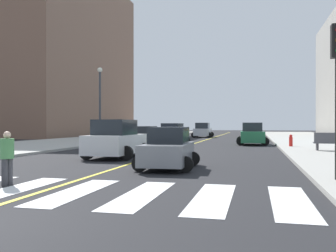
% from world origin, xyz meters
% --- Properties ---
extents(sidewalk_kerb_west, '(10.00, 120.00, 0.15)m').
position_xyz_m(sidewalk_kerb_west, '(-12.20, 20.00, 0.07)').
color(sidewalk_kerb_west, '#9E9B93').
rests_on(sidewalk_kerb_west, ground).
extents(crosswalk_paint, '(13.50, 4.00, 0.01)m').
position_xyz_m(crosswalk_paint, '(0.00, 4.00, 0.01)').
color(crosswalk_paint, silver).
rests_on(crosswalk_paint, ground).
extents(lane_divider_paint, '(0.16, 80.00, 0.01)m').
position_xyz_m(lane_divider_paint, '(0.00, 40.00, 0.01)').
color(lane_divider_paint, yellow).
rests_on(lane_divider_paint, ground).
extents(low_rise_brick_west, '(16.00, 32.00, 26.15)m').
position_xyz_m(low_rise_brick_west, '(-26.37, 49.85, 13.08)').
color(low_rise_brick_west, brown).
rests_on(low_rise_brick_west, ground).
extents(car_blue_nearest, '(2.71, 4.27, 1.89)m').
position_xyz_m(car_blue_nearest, '(-1.80, 27.88, 0.88)').
color(car_blue_nearest, '#2D479E').
rests_on(car_blue_nearest, ground).
extents(car_yellow_second, '(2.74, 4.31, 1.90)m').
position_xyz_m(car_yellow_second, '(5.10, 49.28, 0.89)').
color(car_yellow_second, gold).
rests_on(car_yellow_second, ground).
extents(car_white_third, '(2.89, 4.59, 2.03)m').
position_xyz_m(car_white_third, '(-1.71, 13.57, 0.95)').
color(car_white_third, silver).
rests_on(car_white_third, ground).
extents(car_green_fourth, '(2.83, 4.42, 1.94)m').
position_xyz_m(car_green_fourth, '(5.24, 28.18, 0.91)').
color(car_green_fourth, '#236B42').
rests_on(car_green_fourth, ground).
extents(car_gray_fifth, '(2.45, 3.82, 1.68)m').
position_xyz_m(car_gray_fifth, '(2.07, 9.60, 0.78)').
color(car_gray_fifth, slate).
rests_on(car_gray_fifth, ground).
extents(car_silver_sixth, '(2.83, 4.51, 2.01)m').
position_xyz_m(car_silver_sixth, '(-1.53, 45.67, 0.94)').
color(car_silver_sixth, '#B7B7BC').
rests_on(car_silver_sixth, ground).
extents(car_black_seventh, '(2.39, 3.77, 1.66)m').
position_xyz_m(car_black_seventh, '(-1.95, 19.54, 0.78)').
color(car_black_seventh, black).
rests_on(car_black_seventh, ground).
extents(park_bench, '(1.80, 0.56, 1.12)m').
position_xyz_m(park_bench, '(9.99, 19.73, 0.69)').
color(park_bench, '#47474C').
rests_on(park_bench, sidewalk_kerb_east).
extents(pedestrian_crossing, '(0.39, 0.39, 1.58)m').
position_xyz_m(pedestrian_crossing, '(-1.57, 4.49, 0.87)').
color(pedestrian_crossing, '#38383D').
rests_on(pedestrian_crossing, ground).
extents(fire_hydrant, '(0.26, 0.26, 0.89)m').
position_xyz_m(fire_hydrant, '(8.10, 23.91, 0.58)').
color(fire_hydrant, red).
rests_on(fire_hydrant, sidewalk_kerb_east).
extents(street_lamp, '(0.44, 0.44, 6.69)m').
position_xyz_m(street_lamp, '(-7.91, 25.50, 4.15)').
color(street_lamp, '#38383D').
rests_on(street_lamp, sidewalk_kerb_west).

